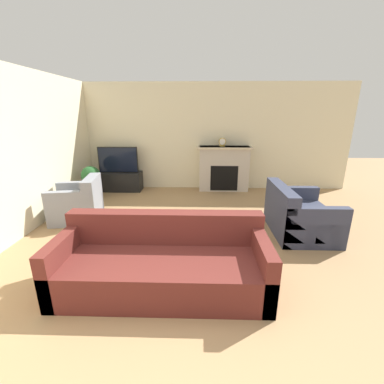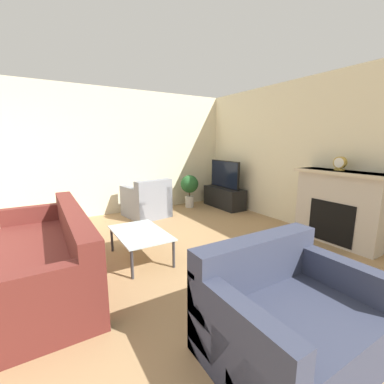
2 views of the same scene
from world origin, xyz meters
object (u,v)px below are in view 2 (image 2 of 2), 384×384
(couch_loveseat, at_px, (286,318))
(coffee_table, at_px, (140,235))
(tv, at_px, (225,174))
(armchair_by_window, at_px, (147,203))
(potted_plant, at_px, (189,186))
(mantel_clock, at_px, (340,163))
(couch_sectional, at_px, (47,258))

(couch_loveseat, distance_m, coffee_table, 2.13)
(tv, distance_m, coffee_table, 3.25)
(armchair_by_window, distance_m, potted_plant, 1.23)
(coffee_table, bearing_deg, mantel_clock, 70.99)
(armchair_by_window, bearing_deg, couch_sectional, 34.53)
(tv, bearing_deg, potted_plant, -120.73)
(couch_sectional, relative_size, potted_plant, 3.00)
(potted_plant, relative_size, mantel_clock, 3.70)
(couch_loveseat, relative_size, mantel_clock, 5.66)
(coffee_table, height_order, potted_plant, potted_plant)
(tv, xyz_separation_m, mantel_clock, (2.66, 0.12, 0.45))
(tv, relative_size, armchair_by_window, 1.05)
(potted_plant, bearing_deg, couch_loveseat, -21.46)
(couch_loveseat, relative_size, potted_plant, 1.53)
(mantel_clock, bearing_deg, couch_sectional, -103.93)
(couch_loveseat, xyz_separation_m, armchair_by_window, (-3.98, 0.47, 0.01))
(tv, bearing_deg, mantel_clock, 2.57)
(tv, height_order, armchair_by_window, tv)
(tv, bearing_deg, couch_loveseat, -32.32)
(coffee_table, xyz_separation_m, mantel_clock, (0.99, 2.87, 0.91))
(coffee_table, distance_m, potted_plant, 2.92)
(couch_sectional, relative_size, couch_loveseat, 1.96)
(tv, height_order, potted_plant, tv)
(coffee_table, xyz_separation_m, potted_plant, (-2.10, 2.02, 0.17))
(couch_loveseat, relative_size, coffee_table, 1.22)
(potted_plant, bearing_deg, armchair_by_window, -79.52)
(coffee_table, height_order, mantel_clock, mantel_clock)
(tv, bearing_deg, armchair_by_window, -96.40)
(armchair_by_window, bearing_deg, potted_plant, -179.08)
(mantel_clock, bearing_deg, couch_loveseat, -66.10)
(armchair_by_window, height_order, coffee_table, armchair_by_window)
(couch_sectional, bearing_deg, mantel_clock, 76.07)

